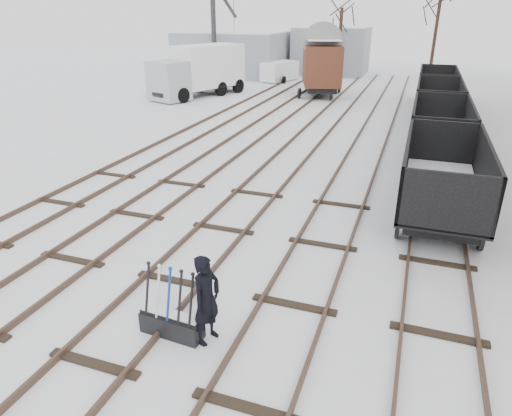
{
  "coord_description": "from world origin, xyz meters",
  "views": [
    {
      "loc": [
        5.0,
        -8.18,
        6.02
      ],
      "look_at": [
        1.31,
        2.25,
        1.2
      ],
      "focal_mm": 32.0,
      "sensor_mm": 36.0,
      "label": 1
    }
  ],
  "objects": [
    {
      "name": "shed_left",
      "position": [
        -13.0,
        36.0,
        2.05
      ],
      "size": [
        10.0,
        8.0,
        4.1
      ],
      "color": "#8E94A0",
      "rests_on": "ground"
    },
    {
      "name": "tracks",
      "position": [
        -0.0,
        13.67,
        0.07
      ],
      "size": [
        13.9,
        52.0,
        0.16
      ],
      "color": "black",
      "rests_on": "ground"
    },
    {
      "name": "ground",
      "position": [
        0.0,
        0.0,
        0.0
      ],
      "size": [
        120.0,
        120.0,
        0.0
      ],
      "primitive_type": "plane",
      "color": "white",
      "rests_on": "ground"
    },
    {
      "name": "freight_wagon_a",
      "position": [
        6.0,
        6.11,
        0.93
      ],
      "size": [
        2.38,
        5.95,
        2.43
      ],
      "color": "black",
      "rests_on": "ground"
    },
    {
      "name": "tree_far_left",
      "position": [
        -2.6,
        36.26,
        3.1
      ],
      "size": [
        0.3,
        0.3,
        6.2
      ],
      "primitive_type": "cylinder",
      "color": "black",
      "rests_on": "ground"
    },
    {
      "name": "crane",
      "position": [
        -12.96,
        31.49,
        2.35
      ],
      "size": [
        1.94,
        5.26,
        8.91
      ],
      "rotation": [
        0.0,
        0.0,
        -0.1
      ],
      "color": "#2C2C31",
      "rests_on": "ground"
    },
    {
      "name": "lorry",
      "position": [
        -10.73,
        23.48,
        1.87
      ],
      "size": [
        4.45,
        8.37,
        3.63
      ],
      "rotation": [
        0.0,
        0.0,
        -0.37
      ],
      "color": "black",
      "rests_on": "ground"
    },
    {
      "name": "tree_far_right",
      "position": [
        5.58,
        39.23,
        3.75
      ],
      "size": [
        0.3,
        0.3,
        7.51
      ],
      "primitive_type": "cylinder",
      "color": "black",
      "rests_on": "ground"
    },
    {
      "name": "freight_wagon_b",
      "position": [
        6.0,
        12.51,
        0.93
      ],
      "size": [
        2.38,
        5.95,
        2.43
      ],
      "color": "black",
      "rests_on": "ground"
    },
    {
      "name": "shed_right",
      "position": [
        -4.0,
        40.0,
        2.25
      ],
      "size": [
        7.0,
        6.0,
        4.5
      ],
      "color": "#8E94A0",
      "rests_on": "ground"
    },
    {
      "name": "freight_wagon_c",
      "position": [
        6.0,
        18.91,
        0.93
      ],
      "size": [
        2.38,
        5.95,
        2.43
      ],
      "color": "black",
      "rests_on": "ground"
    },
    {
      "name": "box_van_wagon",
      "position": [
        -2.22,
        26.79,
        2.38
      ],
      "size": [
        4.21,
        5.92,
        4.08
      ],
      "rotation": [
        0.0,
        0.0,
        0.28
      ],
      "color": "black",
      "rests_on": "ground"
    },
    {
      "name": "ground_frame",
      "position": [
        0.93,
        -1.73,
        0.28
      ],
      "size": [
        1.33,
        0.51,
        1.49
      ],
      "rotation": [
        0.0,
        0.0,
        -0.07
      ],
      "color": "black",
      "rests_on": "ground"
    },
    {
      "name": "panel_van",
      "position": [
        -7.34,
        33.1,
        0.89
      ],
      "size": [
        2.8,
        4.2,
        1.71
      ],
      "rotation": [
        0.0,
        0.0,
        -0.32
      ],
      "color": "white",
      "rests_on": "ground"
    },
    {
      "name": "worker",
      "position": [
        1.68,
        -1.63,
        0.93
      ],
      "size": [
        0.6,
        0.77,
        1.87
      ],
      "primitive_type": "imported",
      "rotation": [
        0.0,
        0.0,
        1.32
      ],
      "color": "black",
      "rests_on": "ground"
    },
    {
      "name": "freight_wagon_d",
      "position": [
        6.0,
        25.31,
        0.93
      ],
      "size": [
        2.38,
        5.95,
        2.43
      ],
      "color": "black",
      "rests_on": "ground"
    }
  ]
}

